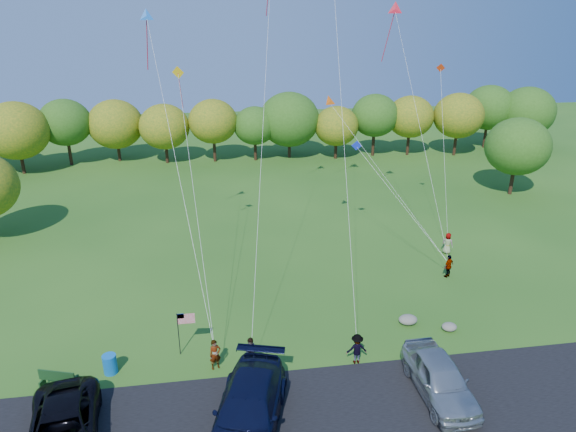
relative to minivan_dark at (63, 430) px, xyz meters
name	(u,v)px	position (x,y,z in m)	size (l,w,h in m)	color
ground	(312,356)	(11.15, 4.33, -0.89)	(140.00, 140.00, 0.00)	#255518
asphalt_lane	(329,411)	(11.15, 0.33, -0.86)	(44.00, 6.00, 0.06)	black
treeline	(236,124)	(9.43, 40.33, 3.97)	(74.67, 27.44, 8.74)	#3D2516
minivan_dark	(63,430)	(0.00, 0.00, 0.00)	(2.74, 5.94, 1.65)	black
minivan_navy	(248,410)	(7.53, -0.14, 0.14)	(2.71, 6.68, 1.94)	black
minivan_silver	(440,378)	(16.44, 0.66, 0.08)	(2.13, 5.29, 1.80)	#A3A9AE
flyer_a	(215,354)	(6.21, 4.14, -0.07)	(0.59, 0.39, 1.63)	#4C4C59
flyer_b	(252,352)	(8.02, 4.15, -0.11)	(0.76, 0.59, 1.56)	#4C4C59
flyer_c	(357,349)	(13.30, 3.53, -0.06)	(1.06, 0.61, 1.64)	#4C4C59
flyer_d	(449,266)	(21.84, 11.39, -0.07)	(0.95, 0.40, 1.62)	#4C4C59
flyer_e	(448,243)	(23.34, 14.82, -0.08)	(0.78, 0.51, 1.60)	#4C4C59
park_bench	(58,378)	(-1.21, 3.81, -0.35)	(1.78, 0.81, 1.01)	#153917
trash_barrel	(110,364)	(1.05, 4.57, -0.38)	(0.67, 0.67, 1.01)	blue
flag_assembly	(183,324)	(4.66, 5.56, 0.96)	(0.91, 0.59, 2.46)	black
boulder_near	(408,320)	(17.17, 6.45, -0.61)	(1.08, 0.85, 0.54)	gray
boulder_far	(449,327)	(19.23, 5.49, -0.66)	(0.86, 0.71, 0.45)	gray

